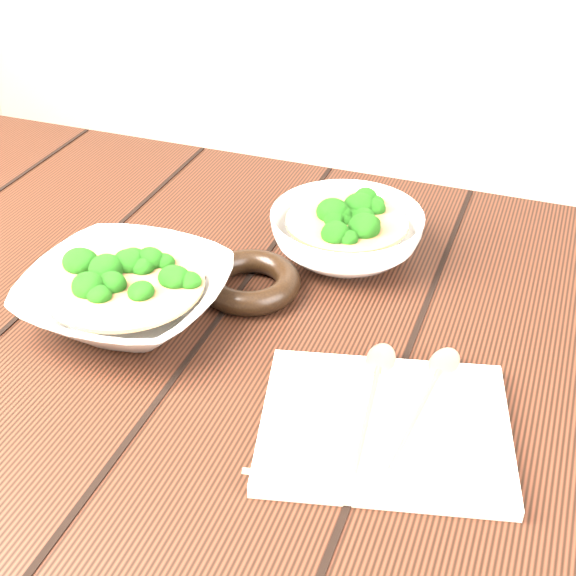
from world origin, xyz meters
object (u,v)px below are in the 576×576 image
Objects in this scene: table at (235,415)px; soup_bowl_back at (346,233)px; soup_bowl_front at (126,294)px; napkin at (385,426)px; trivet at (250,282)px.

table is 0.24m from soup_bowl_back.
soup_bowl_front is 0.96× the size of napkin.
soup_bowl_front reaches higher than napkin.
trivet reaches higher than table.
napkin is (0.30, -0.07, -0.02)m from soup_bowl_front.
trivet is (-0.08, -0.11, -0.02)m from soup_bowl_back.
soup_bowl_front is at bearing -140.54° from trivet.
soup_bowl_front is 0.27m from soup_bowl_back.
napkin is at bearing -25.60° from table.
napkin is (0.12, -0.27, -0.02)m from soup_bowl_back.
soup_bowl_back reaches higher than soup_bowl_front.
table is 5.78× the size of soup_bowl_front.
napkin is at bearing -14.07° from soup_bowl_front.
soup_bowl_front is 1.85× the size of trivet.
trivet is at bearing 96.38° from table.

